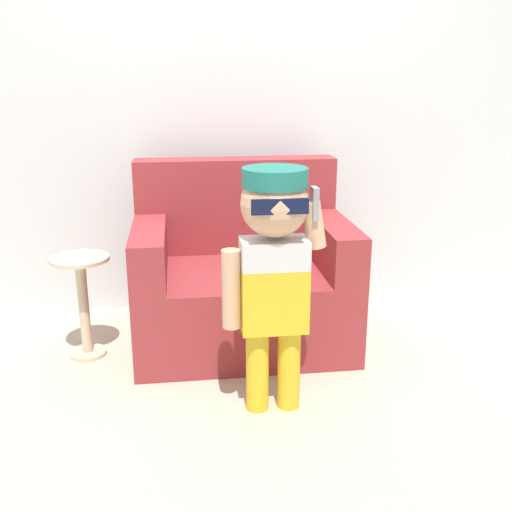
# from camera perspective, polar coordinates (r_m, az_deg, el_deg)

# --- Properties ---
(ground_plane) EXTENTS (10.00, 10.00, 0.00)m
(ground_plane) POSITION_cam_1_polar(r_m,az_deg,el_deg) (3.21, -0.22, -9.20)
(ground_plane) COLOR #BCB29E
(wall_back) EXTENTS (10.00, 0.05, 2.60)m
(wall_back) POSITION_cam_1_polar(r_m,az_deg,el_deg) (3.63, -1.83, 15.17)
(wall_back) COLOR silver
(wall_back) RESTS_ON ground_plane
(armchair) EXTENTS (1.13, 0.85, 0.96)m
(armchair) POSITION_cam_1_polar(r_m,az_deg,el_deg) (3.28, -1.43, -2.20)
(armchair) COLOR maroon
(armchair) RESTS_ON ground_plane
(person_child) EXTENTS (0.44, 0.33, 1.06)m
(person_child) POSITION_cam_1_polar(r_m,az_deg,el_deg) (2.45, 1.68, 0.18)
(person_child) COLOR gold
(person_child) RESTS_ON ground_plane
(side_table) EXTENTS (0.30, 0.30, 0.54)m
(side_table) POSITION_cam_1_polar(r_m,az_deg,el_deg) (3.19, -16.16, -3.78)
(side_table) COLOR beige
(side_table) RESTS_ON ground_plane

